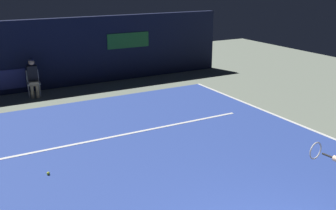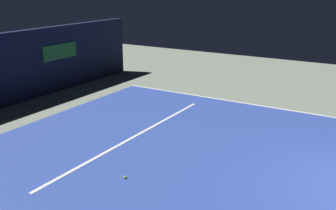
% 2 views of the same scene
% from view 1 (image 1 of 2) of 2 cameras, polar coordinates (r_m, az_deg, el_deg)
% --- Properties ---
extents(ground_plane, '(28.31, 28.31, 0.00)m').
position_cam_1_polar(ground_plane, '(9.25, -2.35, -8.28)').
color(ground_plane, gray).
extents(court_surface, '(9.71, 10.78, 0.01)m').
position_cam_1_polar(court_surface, '(9.25, -2.35, -8.25)').
color(court_surface, '#2D479E').
rests_on(court_surface, ground).
extents(line_sideline_left, '(0.10, 10.78, 0.01)m').
position_cam_1_polar(line_sideline_left, '(12.01, 18.58, -2.87)').
color(line_sideline_left, white).
rests_on(line_sideline_left, court_surface).
extents(line_service, '(7.57, 0.10, 0.01)m').
position_cam_1_polar(line_service, '(10.82, -6.89, -4.31)').
color(line_service, white).
rests_on(line_service, court_surface).
extents(back_wall, '(13.88, 0.33, 2.60)m').
position_cam_1_polar(back_wall, '(15.79, -15.20, 7.09)').
color(back_wall, '#141933').
rests_on(back_wall, ground).
extents(line_judge_on_chair, '(0.48, 0.56, 1.32)m').
position_cam_1_polar(line_judge_on_chair, '(14.88, -18.62, 3.74)').
color(line_judge_on_chair, white).
rests_on(line_judge_on_chair, ground).
extents(tennis_ball, '(0.07, 0.07, 0.07)m').
position_cam_1_polar(tennis_ball, '(9.08, -16.64, -9.27)').
color(tennis_ball, '#CCE033').
rests_on(tennis_ball, court_surface).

